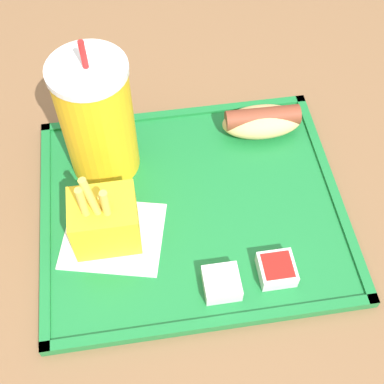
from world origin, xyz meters
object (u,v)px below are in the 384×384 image
Objects in this scene: fries_carton at (105,221)px; sauce_cup_ketchup at (277,269)px; soda_cup at (97,120)px; sauce_cup_mayo at (222,283)px; hot_dog_far at (262,121)px.

fries_carton is 3.07× the size of sauce_cup_ketchup.
fries_carton is at bearing -92.11° from soda_cup.
fries_carton is at bearing 157.66° from sauce_cup_ketchup.
fries_carton reaches higher than sauce_cup_mayo.
soda_cup is 0.28m from sauce_cup_ketchup.
hot_dog_far is (0.22, 0.02, -0.06)m from soda_cup.
soda_cup is 0.23m from hot_dog_far.
fries_carton is at bearing -147.90° from hot_dog_far.
sauce_cup_ketchup is at bearing -22.34° from fries_carton.
soda_cup is 0.25m from sauce_cup_mayo.
soda_cup reaches higher than fries_carton.
soda_cup is 4.95× the size of sauce_cup_mayo.
sauce_cup_mayo is at bearing -113.34° from hot_dog_far.
soda_cup is 0.13m from fries_carton.
sauce_cup_ketchup is at bearing -98.06° from hot_dog_far.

